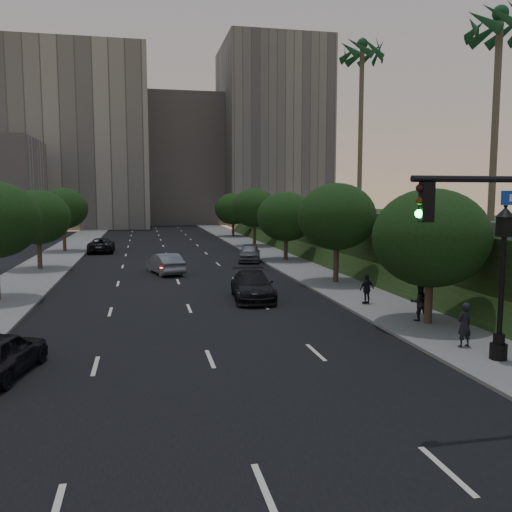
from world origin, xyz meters
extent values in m
plane|color=black|center=(0.00, 0.00, 0.00)|extent=(160.00, 160.00, 0.00)
cube|color=black|center=(0.00, 30.00, 0.01)|extent=(16.00, 140.00, 0.02)
cube|color=slate|center=(10.25, 30.00, 0.07)|extent=(4.50, 140.00, 0.15)
cube|color=slate|center=(-10.25, 30.00, 0.07)|extent=(4.50, 140.00, 0.15)
cube|color=black|center=(22.00, 28.00, 2.00)|extent=(18.00, 90.00, 4.00)
cube|color=slate|center=(13.50, 28.00, 4.35)|extent=(0.35, 90.00, 0.70)
cube|color=gray|center=(-14.00, 92.00, 16.00)|extent=(26.00, 20.00, 32.00)
cube|color=#A19C94|center=(6.00, 102.00, 13.00)|extent=(22.00, 18.00, 26.00)
cube|color=slate|center=(24.00, 96.00, 18.00)|extent=(20.00, 22.00, 36.00)
cylinder|color=#38281C|center=(10.30, 8.00, 1.43)|extent=(0.36, 0.36, 2.86)
ellipsoid|color=black|center=(10.30, 8.00, 4.03)|extent=(5.20, 5.20, 4.42)
cylinder|color=#38281C|center=(10.30, 20.00, 1.61)|extent=(0.36, 0.36, 3.21)
ellipsoid|color=black|center=(10.30, 20.00, 4.53)|extent=(5.20, 5.20, 4.42)
cylinder|color=#38281C|center=(10.30, 33.00, 1.43)|extent=(0.36, 0.36, 2.86)
ellipsoid|color=black|center=(10.30, 33.00, 4.03)|extent=(5.20, 5.20, 4.42)
cylinder|color=#38281C|center=(10.30, 47.00, 1.61)|extent=(0.36, 0.36, 3.21)
ellipsoid|color=black|center=(10.30, 47.00, 4.53)|extent=(5.20, 5.20, 4.42)
cylinder|color=#38281C|center=(10.30, 62.00, 1.43)|extent=(0.36, 0.36, 2.86)
ellipsoid|color=black|center=(10.30, 62.00, 4.03)|extent=(5.20, 5.20, 4.42)
cylinder|color=#38281C|center=(-10.30, 31.00, 1.50)|extent=(0.36, 0.36, 2.99)
ellipsoid|color=black|center=(-10.30, 31.00, 4.22)|extent=(5.00, 5.00, 4.25)
cylinder|color=#38281C|center=(-10.30, 45.00, 1.63)|extent=(0.36, 0.36, 3.26)
ellipsoid|color=black|center=(-10.30, 45.00, 4.59)|extent=(5.00, 5.00, 4.25)
cylinder|color=#4C4233|center=(17.50, 14.00, 10.00)|extent=(0.40, 0.40, 12.00)
cylinder|color=#4C4233|center=(16.00, 30.00, 11.25)|extent=(0.40, 0.40, 14.50)
cube|color=black|center=(4.32, -2.20, 5.75)|extent=(0.32, 0.22, 0.95)
sphere|color=black|center=(4.14, -2.20, 6.08)|extent=(0.20, 0.20, 0.20)
sphere|color=#3F2B0A|center=(4.14, -2.20, 5.78)|extent=(0.20, 0.20, 0.20)
sphere|color=#19F24C|center=(4.14, -2.20, 5.48)|extent=(0.20, 0.20, 0.20)
cylinder|color=black|center=(9.93, 2.50, 0.35)|extent=(0.60, 0.60, 0.70)
cylinder|color=black|center=(9.93, 2.50, 0.85)|extent=(0.40, 0.40, 0.40)
cylinder|color=black|center=(9.93, 2.50, 2.80)|extent=(0.18, 0.18, 3.60)
cube|color=black|center=(9.93, 2.50, 4.85)|extent=(0.42, 0.42, 0.70)
cone|color=black|center=(9.93, 2.50, 5.35)|extent=(0.64, 0.64, 0.35)
sphere|color=black|center=(9.93, 2.50, 5.55)|extent=(0.14, 0.14, 0.14)
imported|color=slate|center=(-0.70, 27.13, 0.79)|extent=(2.86, 5.07, 1.58)
imported|color=black|center=(-6.55, 44.09, 0.77)|extent=(2.59, 5.55, 1.54)
imported|color=black|center=(3.76, 15.81, 0.80)|extent=(2.69, 5.65, 1.59)
imported|color=#575A5F|center=(7.00, 33.27, 0.81)|extent=(2.84, 5.03, 1.61)
imported|color=black|center=(9.65, 4.17, 1.00)|extent=(0.68, 0.50, 1.71)
imported|color=black|center=(10.12, 8.49, 1.02)|extent=(0.95, 0.80, 1.74)
imported|color=black|center=(9.35, 12.69, 0.94)|extent=(1.00, 0.64, 1.58)
camera|label=1|loc=(-2.28, -13.98, 5.91)|focal=38.00mm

